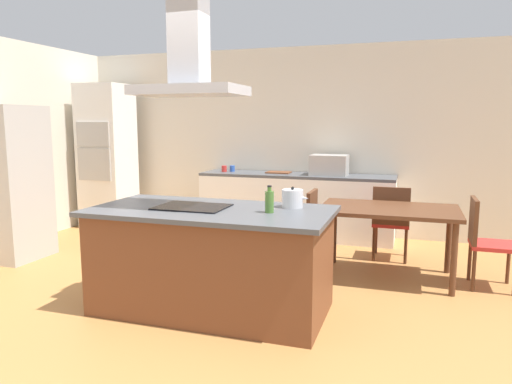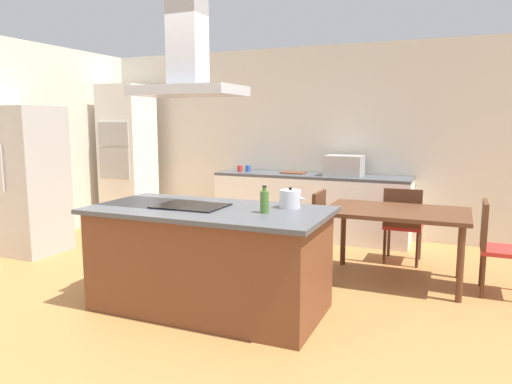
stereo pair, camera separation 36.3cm
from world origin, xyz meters
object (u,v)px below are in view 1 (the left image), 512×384
(dining_table, at_px, (389,215))
(chair_at_right_end, at_px, (484,237))
(tea_kettle, at_px, (293,198))
(range_hood, at_px, (189,64))
(countertop_microwave, at_px, (329,165))
(refrigerator, at_px, (6,183))
(cutting_board, at_px, (279,172))
(wall_oven_stack, at_px, (107,156))
(chair_facing_back_wall, at_px, (391,218))
(coffee_mug_blue, at_px, (232,168))
(olive_oil_bottle, at_px, (269,201))
(coffee_mug_red, at_px, (224,169))
(cooktop, at_px, (192,207))
(chair_at_left_end, at_px, (302,225))

(dining_table, height_order, chair_at_right_end, chair_at_right_end)
(tea_kettle, height_order, range_hood, range_hood)
(countertop_microwave, bearing_deg, refrigerator, -148.74)
(cutting_board, bearing_deg, wall_oven_stack, -173.97)
(chair_at_right_end, bearing_deg, chair_facing_back_wall, 143.99)
(range_hood, bearing_deg, countertop_microwave, 76.31)
(chair_at_right_end, xyz_separation_m, range_hood, (-2.50, -1.38, 1.59))
(dining_table, relative_size, chair_facing_back_wall, 1.57)
(tea_kettle, xyz_separation_m, coffee_mug_blue, (-1.57, 2.64, -0.03))
(olive_oil_bottle, xyz_separation_m, countertop_microwave, (0.00, 2.90, 0.05))
(olive_oil_bottle, bearing_deg, countertop_microwave, 90.00)
(countertop_microwave, height_order, dining_table, countertop_microwave)
(countertop_microwave, height_order, wall_oven_stack, wall_oven_stack)
(wall_oven_stack, bearing_deg, coffee_mug_red, 6.05)
(coffee_mug_red, bearing_deg, cooktop, -73.41)
(cooktop, distance_m, coffee_mug_red, 2.97)
(tea_kettle, height_order, chair_at_right_end, tea_kettle)
(olive_oil_bottle, distance_m, countertop_microwave, 2.90)
(dining_table, bearing_deg, chair_at_right_end, 0.00)
(coffee_mug_blue, height_order, wall_oven_stack, wall_oven_stack)
(chair_facing_back_wall, bearing_deg, cutting_board, 151.44)
(cooktop, relative_size, cutting_board, 1.76)
(cutting_board, height_order, chair_at_right_end, cutting_board)
(wall_oven_stack, bearing_deg, chair_at_left_end, -20.43)
(coffee_mug_red, distance_m, chair_at_left_end, 2.15)
(refrigerator, bearing_deg, chair_at_left_end, 10.30)
(cooktop, bearing_deg, tea_kettle, 18.52)
(coffee_mug_red, bearing_deg, cutting_board, 5.98)
(tea_kettle, relative_size, cutting_board, 0.69)
(cutting_board, height_order, range_hood, range_hood)
(cutting_board, relative_size, wall_oven_stack, 0.15)
(cutting_board, distance_m, dining_table, 2.25)
(chair_at_left_end, bearing_deg, wall_oven_stack, 159.57)
(cutting_board, relative_size, chair_at_left_end, 0.38)
(cutting_board, height_order, chair_at_left_end, cutting_board)
(coffee_mug_blue, bearing_deg, tea_kettle, -59.28)
(refrigerator, bearing_deg, countertop_microwave, 31.26)
(tea_kettle, distance_m, range_hood, 1.42)
(coffee_mug_red, bearing_deg, chair_facing_back_wall, -18.16)
(dining_table, height_order, chair_at_left_end, chair_at_left_end)
(coffee_mug_blue, distance_m, chair_at_left_end, 2.13)
(chair_at_left_end, bearing_deg, tea_kettle, -82.00)
(coffee_mug_blue, relative_size, refrigerator, 0.05)
(cutting_board, xyz_separation_m, chair_at_right_end, (2.54, -1.55, -0.40))
(countertop_microwave, height_order, chair_facing_back_wall, countertop_microwave)
(chair_at_right_end, bearing_deg, refrigerator, -173.22)
(countertop_microwave, relative_size, coffee_mug_blue, 5.56)
(coffee_mug_blue, height_order, refrigerator, refrigerator)
(refrigerator, distance_m, chair_at_left_end, 3.55)
(coffee_mug_red, relative_size, refrigerator, 0.05)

